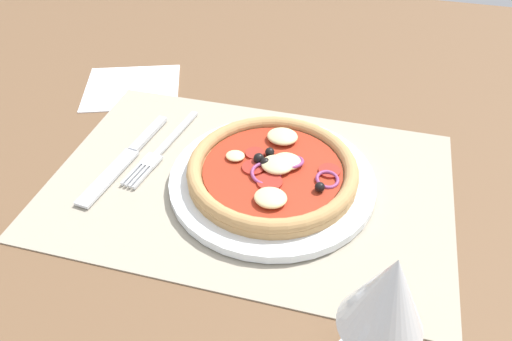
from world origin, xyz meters
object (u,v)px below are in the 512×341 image
(plate, at_px, (272,180))
(wine_glass, at_px, (388,296))
(pizza, at_px, (273,170))
(napkin, at_px, (132,87))
(knife, at_px, (125,159))
(fork, at_px, (160,151))

(plate, distance_m, wine_glass, 0.27)
(pizza, distance_m, napkin, 0.33)
(knife, bearing_deg, pizza, 98.54)
(plate, xyz_separation_m, pizza, (-0.00, -0.00, 0.02))
(wine_glass, relative_size, napkin, 0.97)
(pizza, xyz_separation_m, napkin, (0.28, -0.17, -0.02))
(plate, relative_size, wine_glass, 1.76)
(plate, distance_m, knife, 0.20)
(pizza, xyz_separation_m, knife, (0.20, 0.01, -0.02))
(plate, relative_size, napkin, 1.71)
(knife, xyz_separation_m, wine_glass, (-0.34, 0.21, 0.10))
(plate, bearing_deg, wine_glass, 123.63)
(plate, height_order, fork, plate)
(plate, xyz_separation_m, napkin, (0.28, -0.17, -0.01))
(plate, relative_size, fork, 1.45)
(fork, xyz_separation_m, napkin, (0.12, -0.15, -0.00))
(fork, distance_m, wine_glass, 0.40)
(plate, bearing_deg, napkin, -31.77)
(fork, distance_m, napkin, 0.19)
(pizza, height_order, napkin, pizza)
(pizza, bearing_deg, plate, 34.19)
(knife, bearing_deg, plate, 98.44)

